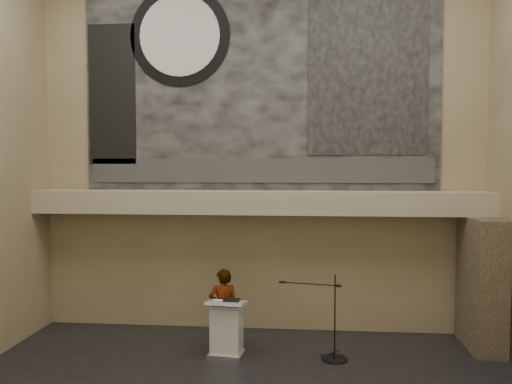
# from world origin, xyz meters

# --- Properties ---
(wall_back) EXTENTS (10.00, 0.02, 8.50)m
(wall_back) POSITION_xyz_m (0.00, 4.00, 4.25)
(wall_back) COLOR #837353
(wall_back) RESTS_ON floor
(wall_front) EXTENTS (10.00, 0.02, 8.50)m
(wall_front) POSITION_xyz_m (0.00, -4.00, 4.25)
(wall_front) COLOR #837353
(wall_front) RESTS_ON floor
(soffit) EXTENTS (10.00, 0.80, 0.50)m
(soffit) POSITION_xyz_m (0.00, 3.60, 2.95)
(soffit) COLOR tan
(soffit) RESTS_ON wall_back
(sprinkler_left) EXTENTS (0.04, 0.04, 0.06)m
(sprinkler_left) POSITION_xyz_m (-1.60, 3.55, 2.67)
(sprinkler_left) COLOR #B2893D
(sprinkler_left) RESTS_ON soffit
(sprinkler_right) EXTENTS (0.04, 0.04, 0.06)m
(sprinkler_right) POSITION_xyz_m (1.90, 3.55, 2.67)
(sprinkler_right) COLOR #B2893D
(sprinkler_right) RESTS_ON soffit
(banner) EXTENTS (8.00, 0.05, 5.00)m
(banner) POSITION_xyz_m (0.00, 3.97, 5.70)
(banner) COLOR black
(banner) RESTS_ON wall_back
(banner_text_strip) EXTENTS (7.76, 0.02, 0.55)m
(banner_text_strip) POSITION_xyz_m (0.00, 3.93, 3.65)
(banner_text_strip) COLOR #2D2D2D
(banner_text_strip) RESTS_ON banner
(banner_clock_rim) EXTENTS (2.30, 0.02, 2.30)m
(banner_clock_rim) POSITION_xyz_m (-1.80, 3.93, 6.70)
(banner_clock_rim) COLOR black
(banner_clock_rim) RESTS_ON banner
(banner_clock_face) EXTENTS (1.84, 0.02, 1.84)m
(banner_clock_face) POSITION_xyz_m (-1.80, 3.91, 6.70)
(banner_clock_face) COLOR silver
(banner_clock_face) RESTS_ON banner
(banner_building_print) EXTENTS (2.60, 0.02, 3.60)m
(banner_building_print) POSITION_xyz_m (2.40, 3.93, 5.80)
(banner_building_print) COLOR black
(banner_building_print) RESTS_ON banner
(banner_brick_print) EXTENTS (1.10, 0.02, 3.20)m
(banner_brick_print) POSITION_xyz_m (-3.40, 3.93, 5.40)
(banner_brick_print) COLOR black
(banner_brick_print) RESTS_ON banner
(stone_pier) EXTENTS (0.60, 1.40, 2.70)m
(stone_pier) POSITION_xyz_m (4.65, 3.15, 1.35)
(stone_pier) COLOR #3F3426
(stone_pier) RESTS_ON floor
(lectern) EXTENTS (0.81, 0.62, 1.14)m
(lectern) POSITION_xyz_m (-0.50, 2.26, 0.55)
(lectern) COLOR silver
(lectern) RESTS_ON floor
(binder) EXTENTS (0.33, 0.28, 0.04)m
(binder) POSITION_xyz_m (-0.40, 2.26, 1.12)
(binder) COLOR black
(binder) RESTS_ON lectern
(papers) EXTENTS (0.22, 0.29, 0.00)m
(papers) POSITION_xyz_m (-0.63, 2.20, 1.10)
(papers) COLOR white
(papers) RESTS_ON lectern
(speaker_person) EXTENTS (0.68, 0.52, 1.66)m
(speaker_person) POSITION_xyz_m (-0.62, 2.65, 0.83)
(speaker_person) COLOR white
(speaker_person) RESTS_ON floor
(mic_stand) EXTENTS (1.34, 0.52, 1.66)m
(mic_stand) POSITION_xyz_m (1.58, 2.28, 0.24)
(mic_stand) COLOR black
(mic_stand) RESTS_ON floor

